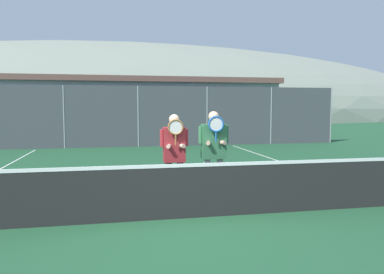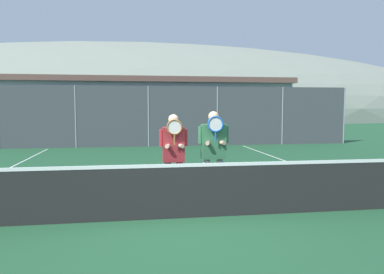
{
  "view_description": "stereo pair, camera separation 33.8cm",
  "coord_description": "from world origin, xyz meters",
  "px_view_note": "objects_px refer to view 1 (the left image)",
  "views": [
    {
      "loc": [
        -1.02,
        -6.05,
        1.87
      ],
      "look_at": [
        0.44,
        1.14,
        1.27
      ],
      "focal_mm": 35.0,
      "sensor_mm": 36.0,
      "label": 1
    },
    {
      "loc": [
        -0.69,
        -6.11,
        1.87
      ],
      "look_at": [
        0.44,
        1.14,
        1.27
      ],
      "focal_mm": 35.0,
      "sensor_mm": 36.0,
      "label": 2
    }
  ],
  "objects_px": {
    "car_far_left": "(15,126)",
    "car_center": "(207,123)",
    "player_center_left": "(214,148)",
    "car_left_of_center": "(114,124)",
    "player_leftmost": "(174,153)"
  },
  "relations": [
    {
      "from": "car_center",
      "to": "player_leftmost",
      "type": "bearing_deg",
      "value": -106.26
    },
    {
      "from": "car_far_left",
      "to": "car_center",
      "type": "relative_size",
      "value": 0.9
    },
    {
      "from": "car_far_left",
      "to": "car_left_of_center",
      "type": "relative_size",
      "value": 0.98
    },
    {
      "from": "player_center_left",
      "to": "car_center",
      "type": "distance_m",
      "value": 14.41
    },
    {
      "from": "player_leftmost",
      "to": "car_far_left",
      "type": "relative_size",
      "value": 0.41
    },
    {
      "from": "player_leftmost",
      "to": "car_left_of_center",
      "type": "xyz_separation_m",
      "value": [
        -1.16,
        14.11,
        -0.08
      ]
    },
    {
      "from": "player_leftmost",
      "to": "car_center",
      "type": "height_order",
      "value": "car_center"
    },
    {
      "from": "car_far_left",
      "to": "car_left_of_center",
      "type": "xyz_separation_m",
      "value": [
        5.06,
        0.11,
        0.06
      ]
    },
    {
      "from": "player_center_left",
      "to": "car_left_of_center",
      "type": "bearing_deg",
      "value": 97.95
    },
    {
      "from": "player_center_left",
      "to": "car_center",
      "type": "bearing_deg",
      "value": 76.66
    },
    {
      "from": "car_far_left",
      "to": "car_center",
      "type": "distance_m",
      "value": 10.34
    },
    {
      "from": "player_leftmost",
      "to": "player_center_left",
      "type": "xyz_separation_m",
      "value": [
        0.8,
        0.11,
        0.06
      ]
    },
    {
      "from": "car_left_of_center",
      "to": "car_center",
      "type": "xyz_separation_m",
      "value": [
        5.28,
        0.03,
        0.0
      ]
    },
    {
      "from": "car_left_of_center",
      "to": "car_far_left",
      "type": "bearing_deg",
      "value": -178.75
    },
    {
      "from": "car_far_left",
      "to": "car_center",
      "type": "bearing_deg",
      "value": 0.76
    }
  ]
}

